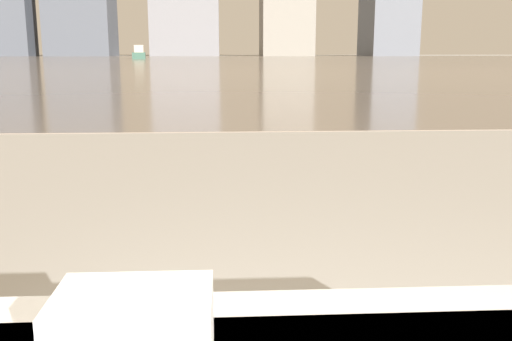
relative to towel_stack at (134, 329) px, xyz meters
The scene contains 3 objects.
towel_stack is the anchor object (origin of this frame).
harbor_water 61.23m from the towel_stack, 89.78° to the left, with size 180.00×110.00×0.01m.
harbor_boat_0 73.96m from the towel_stack, 98.09° to the left, with size 2.09×4.73×1.72m.
Camera 1 is at (-0.09, -0.06, 1.00)m, focal length 40.00 mm.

